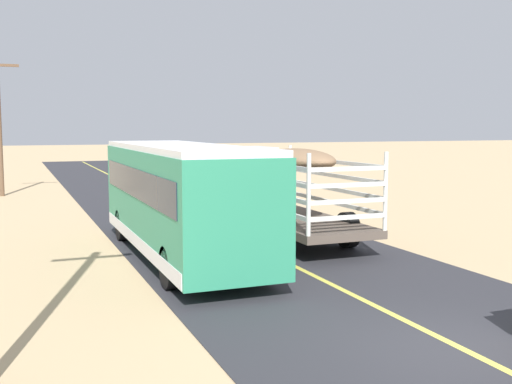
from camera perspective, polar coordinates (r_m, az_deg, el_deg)
name	(u,v)px	position (r m, az deg, el deg)	size (l,w,h in m)	color
ground_plane	(466,352)	(11.10, 18.95, -13.88)	(240.00, 240.00, 0.00)	tan
road_surface	(466,351)	(11.10, 18.95, -13.83)	(8.00, 120.00, 0.02)	#2D2D33
road_centre_line	(466,351)	(11.10, 18.95, -13.77)	(0.16, 117.60, 0.00)	#D8CC4C
livestock_truck	(260,180)	(22.46, 0.33, 1.16)	(2.53, 9.70, 3.02)	silver
bus	(180,197)	(17.43, -7.11, -0.47)	(2.54, 10.00, 3.21)	#2D8C66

